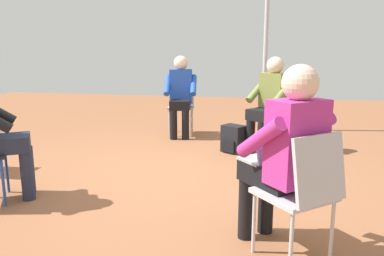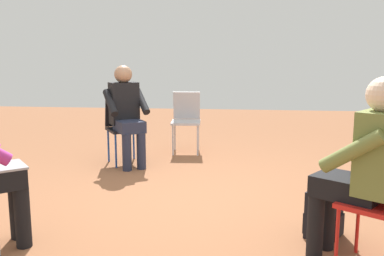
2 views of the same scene
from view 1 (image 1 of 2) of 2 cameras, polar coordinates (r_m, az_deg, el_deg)
The scene contains 9 objects.
ground_plane at distance 4.07m, azimuth -4.01°, elevation -7.15°, with size 14.00×14.00×0.00m, color brown.
chair_east at distance 5.99m, azimuth -1.62°, elevation 3.84°, with size 0.49×0.46×0.85m.
chair_southwest at distance 2.39m, azimuth 16.56°, elevation -8.87°, with size 0.59×0.58×0.85m.
chair_southeast at distance 5.13m, azimuth 12.73°, elevation 2.24°, with size 0.58×0.57×0.85m.
person_with_laptop at distance 2.44m, azimuth 13.98°, elevation -3.41°, with size 0.64×0.63×1.24m.
person_in_blue at distance 5.80m, azimuth -1.75°, elevation 5.55°, with size 0.56×0.54×1.24m.
person_in_olive at distance 4.97m, azimuth 11.74°, elevation 4.28°, with size 0.63×0.63×1.24m.
backpack_near_laptop_user at distance 4.95m, azimuth 6.33°, elevation -1.90°, with size 0.32×0.34×0.36m.
tent_pole_far at distance 6.32m, azimuth 11.11°, elevation 11.11°, with size 0.07×0.07×2.54m, color #B2B2B7.
Camera 1 is at (-3.72, -1.02, 1.31)m, focal length 35.00 mm.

